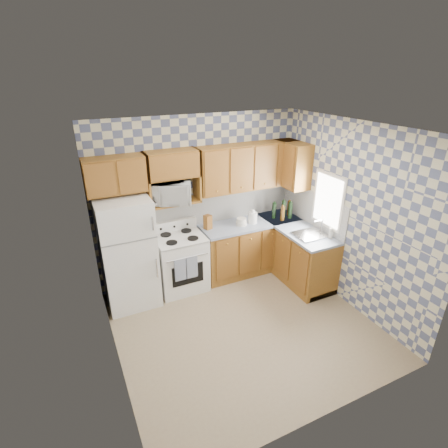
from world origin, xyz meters
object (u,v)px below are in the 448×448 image
Objects in this scene: microwave at (171,192)px; refrigerator at (128,253)px; electric_kettle at (253,218)px; stove_body at (181,263)px.

refrigerator is at bearing -148.88° from microwave.
electric_kettle is (2.10, 0.00, 0.17)m from refrigerator.
refrigerator is 8.94× the size of electric_kettle.
refrigerator is 2.81× the size of microwave.
microwave is (-0.05, 0.13, 1.17)m from stove_body.
stove_body is at bearing 178.91° from electric_kettle.
stove_body is 1.41m from electric_kettle.
refrigerator is at bearing -178.22° from stove_body.
microwave reaches higher than electric_kettle.
refrigerator is 1.09m from microwave.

